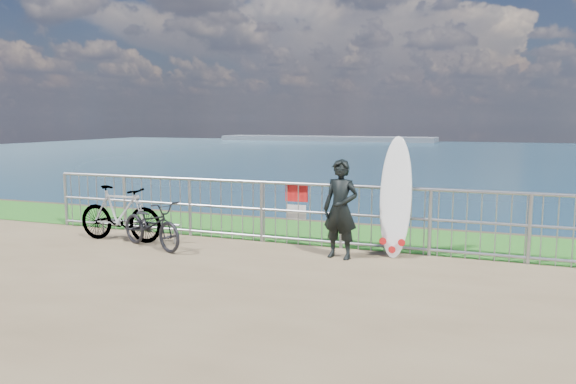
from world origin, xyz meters
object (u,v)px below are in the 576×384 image
at_px(surfer, 341,209).
at_px(surfboard, 395,201).
at_px(bicycle_near, 152,224).
at_px(bicycle_far, 120,214).

height_order(surfer, surfboard, surfboard).
bearing_deg(bicycle_near, bicycle_far, 94.44).
xyz_separation_m(surfer, surfboard, (0.80, 0.46, 0.11)).
bearing_deg(surfer, bicycle_near, -162.04).
xyz_separation_m(surfer, bicycle_near, (-3.25, -0.49, -0.38)).
bearing_deg(surfboard, bicycle_near, -166.87).
height_order(surfboard, bicycle_far, surfboard).
bearing_deg(bicycle_far, surfboard, -84.17).
height_order(surfboard, bicycle_near, surfboard).
relative_size(surfer, bicycle_far, 0.94).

